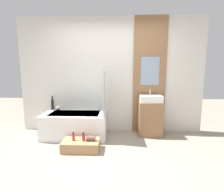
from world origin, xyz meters
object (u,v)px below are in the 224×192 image
object	(u,v)px
sink	(151,99)
bottle_soap_secondary	(83,137)
vase_round_light	(58,108)
bottle_soap_primary	(73,137)
bathtub	(75,125)
vase_tall_dark	(52,104)
wooden_step_bench	(81,145)

from	to	relation	value
sink	bottle_soap_secondary	distance (m)	1.65
vase_round_light	bottle_soap_primary	bearing A→B (deg)	-57.89
bathtub	bottle_soap_secondary	bearing A→B (deg)	-64.54
vase_tall_dark	vase_round_light	bearing A→B (deg)	-9.89
vase_tall_dark	sink	bearing A→B (deg)	-3.71
sink	wooden_step_bench	bearing A→B (deg)	-149.69
wooden_step_bench	bottle_soap_secondary	xyz separation A→B (m)	(0.05, 0.00, 0.16)
wooden_step_bench	vase_tall_dark	xyz separation A→B (m)	(-0.85, 0.95, 0.56)
wooden_step_bench	vase_round_light	xyz separation A→B (m)	(-0.71, 0.92, 0.48)
bottle_soap_secondary	sink	bearing A→B (deg)	31.23
vase_round_light	bottle_soap_primary	xyz separation A→B (m)	(0.58, -0.92, -0.32)
wooden_step_bench	vase_tall_dark	world-z (taller)	vase_tall_dark
bathtub	bottle_soap_secondary	xyz separation A→B (m)	(0.31, -0.65, -0.01)
bathtub	bottle_soap_secondary	distance (m)	0.72
wooden_step_bench	bottle_soap_primary	xyz separation A→B (m)	(-0.13, 0.00, 0.16)
bottle_soap_primary	bottle_soap_secondary	distance (m)	0.18
wooden_step_bench	bottle_soap_secondary	bearing A→B (deg)	0.00
sink	bottle_soap_primary	distance (m)	1.79
bottle_soap_secondary	bottle_soap_primary	bearing A→B (deg)	-180.00
bathtub	wooden_step_bench	size ratio (longest dim) A/B	2.04
vase_tall_dark	bottle_soap_secondary	distance (m)	1.37
wooden_step_bench	vase_tall_dark	distance (m)	1.39
wooden_step_bench	bathtub	bearing A→B (deg)	111.81
sink	vase_tall_dark	bearing A→B (deg)	176.29
bottle_soap_primary	vase_tall_dark	bearing A→B (deg)	127.36
bathtub	vase_round_light	xyz separation A→B (m)	(-0.45, 0.27, 0.31)
sink	bottle_soap_primary	size ratio (longest dim) A/B	2.98
bathtub	bottle_soap_primary	world-z (taller)	bathtub
vase_tall_dark	bottle_soap_primary	xyz separation A→B (m)	(0.72, -0.95, -0.40)
sink	vase_round_light	size ratio (longest dim) A/B	4.29
bottle_soap_secondary	wooden_step_bench	bearing A→B (deg)	-180.00
bathtub	bottle_soap_primary	bearing A→B (deg)	-78.81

